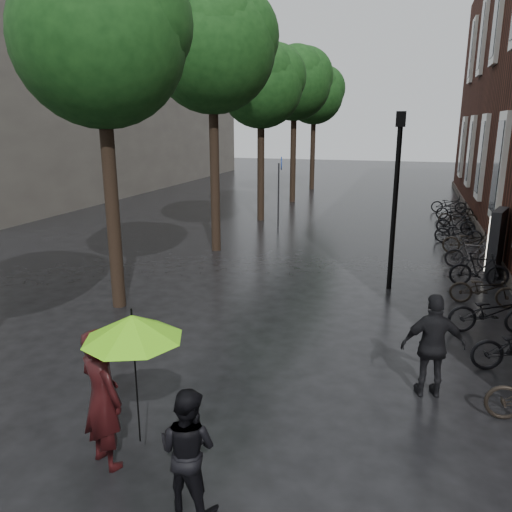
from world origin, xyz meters
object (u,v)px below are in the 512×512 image
at_px(person_black, 188,449).
at_px(lamp_post, 396,185).
at_px(pedestrian_walking, 433,346).
at_px(ad_lightbox, 496,242).
at_px(parked_bicycles, 470,249).
at_px(person_burgundy, 102,398).

relative_size(person_black, lamp_post, 0.33).
xyz_separation_m(pedestrian_walking, lamp_post, (-0.93, 5.53, 1.97)).
bearing_deg(ad_lightbox, parked_bicycles, 130.85).
relative_size(person_black, parked_bicycles, 0.08).
relative_size(person_burgundy, person_black, 1.26).
distance_m(person_burgundy, ad_lightbox, 12.52).
relative_size(pedestrian_walking, parked_bicycles, 0.09).
distance_m(person_burgundy, lamp_post, 9.42).
bearing_deg(lamp_post, parked_bicycles, 56.04).
bearing_deg(pedestrian_walking, person_burgundy, 22.88).
xyz_separation_m(person_black, pedestrian_walking, (2.77, 3.50, 0.12)).
height_order(person_burgundy, lamp_post, lamp_post).
bearing_deg(parked_bicycles, pedestrian_walking, -98.96).
distance_m(person_black, ad_lightbox, 12.25).
height_order(person_burgundy, ad_lightbox, ad_lightbox).
xyz_separation_m(person_black, lamp_post, (1.84, 9.03, 2.09)).
relative_size(pedestrian_walking, ad_lightbox, 0.89).
distance_m(person_burgundy, pedestrian_walking, 5.20).
xyz_separation_m(parked_bicycles, ad_lightbox, (0.55, -1.23, 0.54)).
xyz_separation_m(ad_lightbox, lamp_post, (-2.90, -2.27, 1.86)).
bearing_deg(person_black, lamp_post, -93.77).
height_order(person_black, parked_bicycles, person_black).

